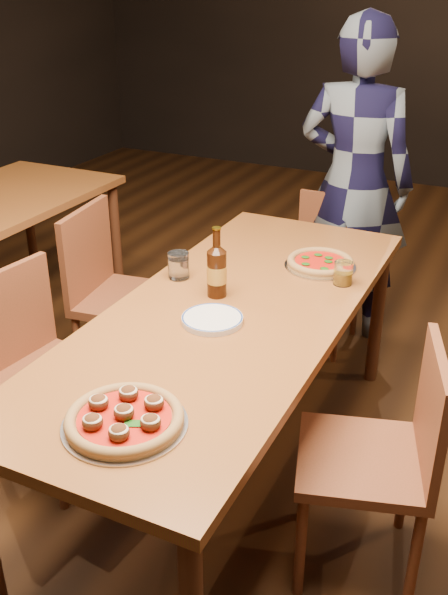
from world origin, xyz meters
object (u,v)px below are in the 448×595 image
at_px(chair_main_nw, 52,375).
at_px(amber_glass, 343,273).
at_px(chair_main_sw, 129,298).
at_px(chair_end, 319,272).
at_px(beer_bottle, 217,272).
at_px(pizza_margherita, 320,263).
at_px(pizza_meatball, 124,418).
at_px(plate_stack, 212,320).
at_px(chair_main_e, 362,458).
at_px(water_glass, 179,265).
at_px(diner, 355,183).
at_px(table_main, 230,327).

bearing_deg(chair_main_nw, amber_glass, -49.57).
bearing_deg(chair_main_sw, chair_end, -48.42).
bearing_deg(beer_bottle, pizza_margherita, 58.12).
bearing_deg(pizza_meatball, beer_bottle, 98.95).
bearing_deg(plate_stack, chair_main_nw, -167.46).
xyz_separation_m(chair_main_e, pizza_margherita, (-0.40, 0.71, 0.33)).
height_order(beer_bottle, water_glass, beer_bottle).
height_order(beer_bottle, diner, diner).
distance_m(table_main, amber_glass, 0.50).
bearing_deg(pizza_margherita, plate_stack, -106.58).
height_order(chair_main_sw, pizza_meatball, chair_main_sw).
height_order(chair_main_sw, water_glass, chair_main_sw).
bearing_deg(table_main, diner, 88.00).
distance_m(chair_main_nw, pizza_margherita, 1.16).
bearing_deg(chair_end, pizza_margherita, -71.41).
bearing_deg(amber_glass, pizza_margherita, 137.07).
bearing_deg(water_glass, table_main, -28.39).
height_order(table_main, pizza_margherita, pizza_margherita).
bearing_deg(pizza_meatball, table_main, 92.74).
xyz_separation_m(chair_main_nw, pizza_meatball, (0.68, -0.48, 0.33)).
height_order(chair_main_nw, water_glass, chair_main_nw).
height_order(chair_main_sw, chair_end, chair_main_sw).
distance_m(table_main, chair_main_nw, 0.73).
bearing_deg(chair_end, pizza_meatball, -86.16).
bearing_deg(table_main, chair_main_sw, 150.56).
bearing_deg(amber_glass, pizza_meatball, -103.33).
height_order(chair_main_e, chair_end, chair_main_e).
bearing_deg(water_glass, chair_main_nw, -129.41).
distance_m(plate_stack, diner, 1.54).
xyz_separation_m(chair_main_sw, pizza_margherita, (0.88, 0.10, 0.31)).
xyz_separation_m(table_main, diner, (0.05, 1.42, 0.17)).
bearing_deg(chair_main_e, diner, -178.89).
height_order(chair_main_nw, plate_stack, chair_main_nw).
xyz_separation_m(table_main, plate_stack, (-0.01, -0.11, 0.08)).
xyz_separation_m(beer_bottle, diner, (0.14, 1.34, -0.00)).
distance_m(chair_main_sw, chair_main_e, 1.42).
bearing_deg(beer_bottle, diner, 83.91).
bearing_deg(amber_glass, plate_stack, -122.23).
bearing_deg(table_main, pizza_margherita, 71.43).
xyz_separation_m(pizza_meatball, plate_stack, (-0.05, 0.62, -0.01)).
height_order(chair_end, diner, diner).
bearing_deg(diner, pizza_meatball, 89.93).
distance_m(chair_main_nw, pizza_meatball, 0.89).
bearing_deg(chair_main_nw, diner, -16.11).
bearing_deg(chair_main_sw, amber_glass, -98.69).
bearing_deg(table_main, amber_glass, 52.10).
bearing_deg(chair_main_nw, beer_bottle, -52.23).
bearing_deg(chair_main_e, table_main, -126.62).
bearing_deg(diner, pizza_margherita, 97.79).
bearing_deg(chair_main_nw, water_glass, -33.12).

